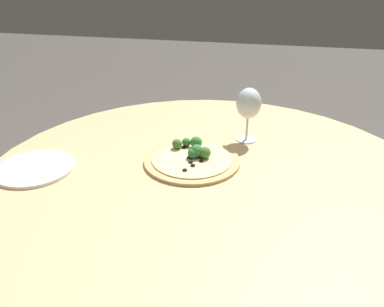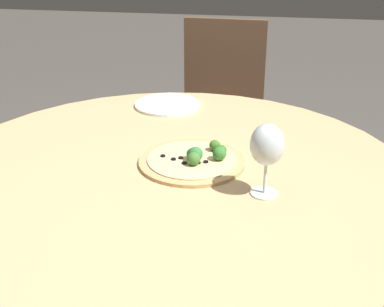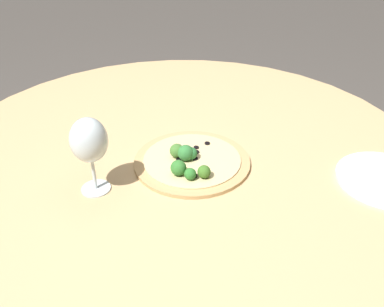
% 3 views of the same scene
% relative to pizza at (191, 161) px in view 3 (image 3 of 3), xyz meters
% --- Properties ---
extents(dining_table, '(1.36, 1.36, 0.70)m').
position_rel_pizza_xyz_m(dining_table, '(0.06, -0.06, -0.06)').
color(dining_table, tan).
rests_on(dining_table, ground_plane).
extents(pizza, '(0.30, 0.30, 0.06)m').
position_rel_pizza_xyz_m(pizza, '(0.00, 0.00, 0.00)').
color(pizza, tan).
rests_on(pizza, dining_table).
extents(wine_glass, '(0.09, 0.09, 0.19)m').
position_rel_pizza_xyz_m(wine_glass, '(0.15, 0.20, 0.12)').
color(wine_glass, silver).
rests_on(wine_glass, dining_table).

